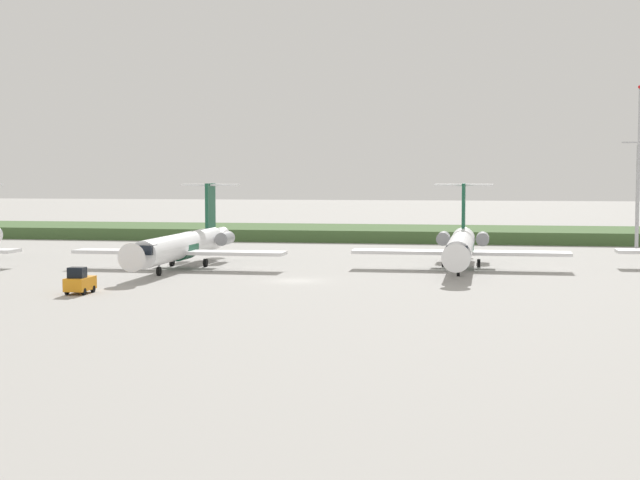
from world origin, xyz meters
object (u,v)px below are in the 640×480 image
(baggage_tug, at_px, (79,282))
(regional_jet_third, at_px, (461,245))
(antenna_mast, at_px, (638,181))
(regional_jet_second, at_px, (183,245))

(baggage_tug, bearing_deg, regional_jet_third, 41.69)
(regional_jet_third, xyz_separation_m, baggage_tug, (-31.14, -27.74, -1.53))
(regional_jet_third, distance_m, baggage_tug, 41.73)
(regional_jet_third, distance_m, antenna_mast, 39.09)
(antenna_mast, relative_size, baggage_tug, 6.84)
(antenna_mast, distance_m, baggage_tug, 80.18)
(baggage_tug, bearing_deg, antenna_mast, 47.68)
(regional_jet_third, height_order, antenna_mast, antenna_mast)
(regional_jet_second, distance_m, antenna_mast, 63.43)
(regional_jet_second, bearing_deg, antenna_mast, 34.61)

